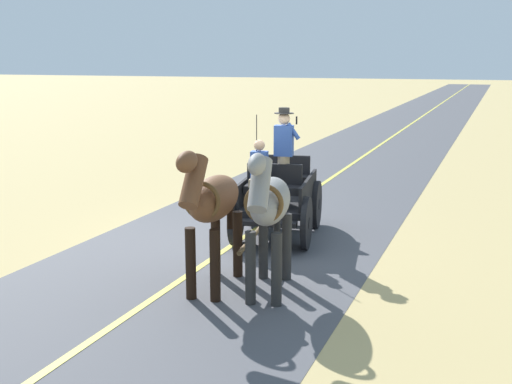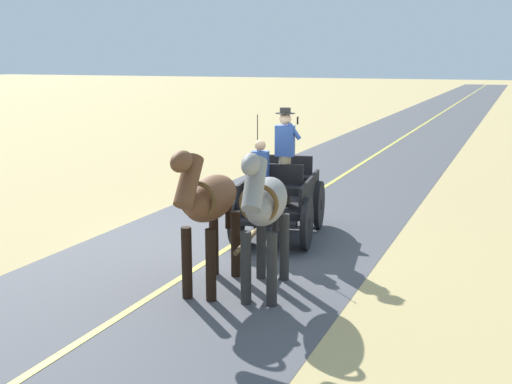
% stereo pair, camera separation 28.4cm
% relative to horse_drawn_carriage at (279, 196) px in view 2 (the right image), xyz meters
% --- Properties ---
extents(ground_plane, '(200.00, 200.00, 0.00)m').
position_rel_horse_drawn_carriage_xyz_m(ground_plane, '(0.59, 0.43, -0.82)').
color(ground_plane, tan).
extents(road_surface, '(5.37, 160.00, 0.01)m').
position_rel_horse_drawn_carriage_xyz_m(road_surface, '(0.59, 0.43, -0.81)').
color(road_surface, '#4C4C51').
rests_on(road_surface, ground).
extents(road_centre_stripe, '(0.12, 160.00, 0.00)m').
position_rel_horse_drawn_carriage_xyz_m(road_centre_stripe, '(0.59, 0.43, -0.81)').
color(road_centre_stripe, '#DBCC4C').
rests_on(road_centre_stripe, road_surface).
extents(horse_drawn_carriage, '(1.77, 4.51, 2.50)m').
position_rel_horse_drawn_carriage_xyz_m(horse_drawn_carriage, '(0.00, 0.00, 0.00)').
color(horse_drawn_carriage, black).
rests_on(horse_drawn_carriage, ground).
extents(horse_near_side, '(0.85, 2.15, 2.21)m').
position_rel_horse_drawn_carriage_xyz_m(horse_near_side, '(-0.88, 2.93, 0.51)').
color(horse_near_side, gray).
rests_on(horse_near_side, ground).
extents(horse_off_side, '(0.71, 2.14, 2.21)m').
position_rel_horse_drawn_carriage_xyz_m(horse_off_side, '(-0.05, 3.06, 0.51)').
color(horse_off_side, brown).
rests_on(horse_off_side, ground).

